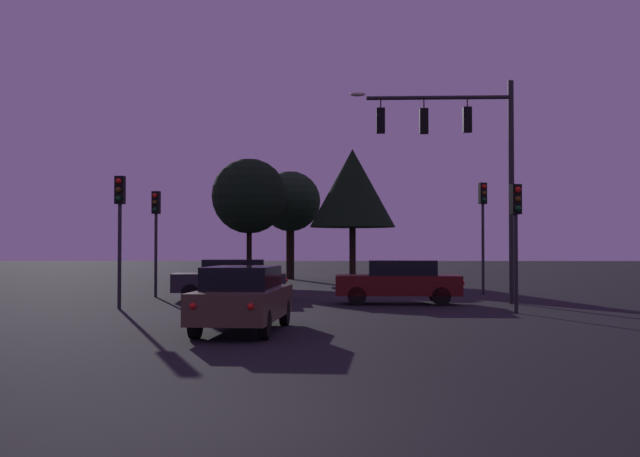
% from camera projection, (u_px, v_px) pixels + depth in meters
% --- Properties ---
extents(ground_plane, '(168.00, 168.00, 0.00)m').
position_uv_depth(ground_plane, '(319.00, 293.00, 32.66)').
color(ground_plane, black).
rests_on(ground_plane, ground).
extents(traffic_signal_mast_arm, '(5.77, 0.37, 7.85)m').
position_uv_depth(traffic_signal_mast_arm, '(463.00, 149.00, 26.71)').
color(traffic_signal_mast_arm, '#232326').
rests_on(traffic_signal_mast_arm, ground).
extents(traffic_light_corner_left, '(0.33, 0.37, 4.21)m').
position_uv_depth(traffic_light_corner_left, '(156.00, 222.00, 30.12)').
color(traffic_light_corner_left, '#232326').
rests_on(traffic_light_corner_left, ground).
extents(traffic_light_corner_right, '(0.36, 0.38, 3.86)m').
position_uv_depth(traffic_light_corner_right, '(516.00, 221.00, 22.62)').
color(traffic_light_corner_right, '#232326').
rests_on(traffic_light_corner_right, ground).
extents(traffic_light_median, '(0.35, 0.38, 4.70)m').
position_uv_depth(traffic_light_median, '(483.00, 216.00, 31.84)').
color(traffic_light_median, '#232326').
rests_on(traffic_light_median, ground).
extents(traffic_light_far_side, '(0.31, 0.36, 4.26)m').
position_uv_depth(traffic_light_far_side, '(120.00, 215.00, 24.29)').
color(traffic_light_far_side, '#232326').
rests_on(traffic_light_far_side, ground).
extents(car_nearside_lane, '(1.97, 4.69, 1.52)m').
position_uv_depth(car_nearside_lane, '(243.00, 297.00, 17.59)').
color(car_nearside_lane, '#473828').
rests_on(car_nearside_lane, ground).
extents(car_crossing_left, '(4.40, 1.87, 1.52)m').
position_uv_depth(car_crossing_left, '(399.00, 281.00, 26.34)').
color(car_crossing_left, '#4C0F0F').
rests_on(car_crossing_left, ground).
extents(car_crossing_right, '(4.39, 2.17, 1.52)m').
position_uv_depth(car_crossing_right, '(231.00, 279.00, 28.33)').
color(car_crossing_right, '#232328').
rests_on(car_crossing_right, ground).
extents(tree_behind_sign, '(3.79, 3.79, 6.80)m').
position_uv_depth(tree_behind_sign, '(290.00, 202.00, 47.65)').
color(tree_behind_sign, black).
rests_on(tree_behind_sign, ground).
extents(tree_left_far, '(5.04, 5.04, 7.78)m').
position_uv_depth(tree_left_far, '(352.00, 188.00, 44.46)').
color(tree_left_far, black).
rests_on(tree_left_far, ground).
extents(tree_center_horizon, '(4.31, 4.31, 7.08)m').
position_uv_depth(tree_center_horizon, '(249.00, 196.00, 43.37)').
color(tree_center_horizon, black).
rests_on(tree_center_horizon, ground).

